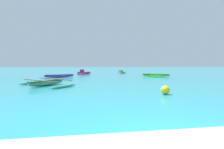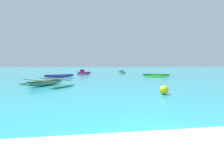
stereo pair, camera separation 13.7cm
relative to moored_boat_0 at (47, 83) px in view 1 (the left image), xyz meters
name	(u,v)px [view 1 (the left image)]	position (x,y,z in m)	size (l,w,h in m)	color
moored_boat_0	(47,83)	(0.00, 0.00, 0.00)	(4.93, 4.62, 0.53)	#429D73
moored_boat_1	(122,72)	(9.78, 17.39, -0.03)	(1.71, 2.50, 0.61)	#AFDB7A
moored_boat_2	(156,75)	(13.21, 8.44, -0.05)	(4.00, 4.50, 0.43)	#4ADA30
moored_boat_3	(59,76)	(-0.76, 8.30, -0.01)	(4.05, 2.09, 0.41)	#5D46BA
moored_boat_4	(84,73)	(2.17, 14.76, 0.04)	(2.61, 4.16, 0.87)	#E52E79
mooring_buoy_0	(165,90)	(8.04, -4.75, 0.02)	(0.52, 0.52, 0.52)	yellow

